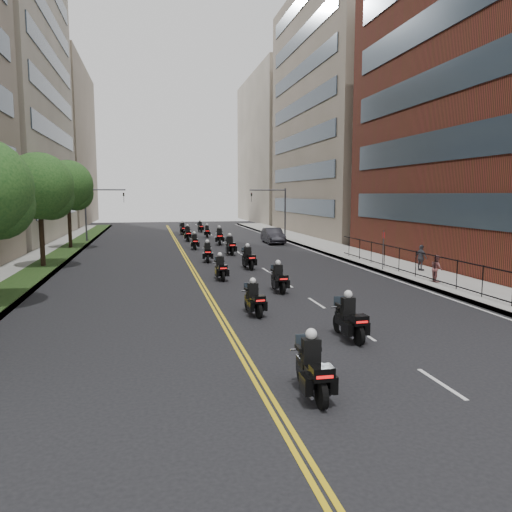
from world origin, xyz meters
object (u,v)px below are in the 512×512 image
at_px(motorcycle_13, 200,227).
at_px(parked_sedan, 273,236).
at_px(motorcycle_5, 248,259).
at_px(motorcycle_12, 183,229).
at_px(motorcycle_2, 254,300).
at_px(motorcycle_11, 207,232).
at_px(motorcycle_7, 230,246).
at_px(motorcycle_0, 312,370).
at_px(pedestrian_c, 421,258).
at_px(motorcycle_4, 220,269).
at_px(pedestrian_b, 437,268).
at_px(motorcycle_8, 195,242).
at_px(motorcycle_1, 349,320).
at_px(motorcycle_9, 219,237).
at_px(motorcycle_10, 188,234).
at_px(motorcycle_6, 208,253).
at_px(motorcycle_3, 279,279).

height_order(motorcycle_13, parked_sedan, motorcycle_13).
height_order(motorcycle_5, motorcycle_12, motorcycle_12).
bearing_deg(motorcycle_2, motorcycle_11, 80.11).
bearing_deg(motorcycle_7, motorcycle_2, -98.96).
xyz_separation_m(motorcycle_0, pedestrian_c, (12.89, 17.11, 0.30)).
height_order(motorcycle_2, motorcycle_13, motorcycle_13).
height_order(motorcycle_4, motorcycle_7, motorcycle_7).
distance_m(motorcycle_12, pedestrian_b, 38.99).
height_order(motorcycle_2, motorcycle_8, motorcycle_8).
height_order(motorcycle_7, motorcycle_12, motorcycle_7).
relative_size(motorcycle_11, pedestrian_c, 1.31).
relative_size(motorcycle_1, motorcycle_11, 1.07).
xyz_separation_m(motorcycle_9, motorcycle_13, (-0.22, 16.78, -0.10)).
bearing_deg(pedestrian_b, motorcycle_4, 80.81).
height_order(motorcycle_5, motorcycle_13, motorcycle_5).
height_order(motorcycle_10, motorcycle_11, motorcycle_10).
bearing_deg(motorcycle_1, motorcycle_6, 94.02).
relative_size(motorcycle_0, parked_sedan, 0.48).
xyz_separation_m(motorcycle_11, motorcycle_13, (0.01, 7.91, 0.02)).
distance_m(motorcycle_7, motorcycle_12, 21.65).
bearing_deg(motorcycle_9, motorcycle_1, -85.02).
distance_m(motorcycle_1, motorcycle_3, 8.61).
bearing_deg(parked_sedan, motorcycle_0, -101.51).
xyz_separation_m(motorcycle_8, motorcycle_12, (0.03, 16.78, 0.04)).
xyz_separation_m(motorcycle_7, motorcycle_10, (-2.49, 12.87, 0.01)).
relative_size(motorcycle_3, motorcycle_5, 0.96).
xyz_separation_m(motorcycle_4, motorcycle_9, (2.74, 20.19, 0.11)).
relative_size(motorcycle_9, pedestrian_b, 1.72).
height_order(motorcycle_1, motorcycle_3, motorcycle_1).
bearing_deg(pedestrian_b, motorcycle_12, 27.01).
height_order(motorcycle_0, parked_sedan, motorcycle_0).
bearing_deg(motorcycle_12, motorcycle_0, -96.52).
xyz_separation_m(motorcycle_4, motorcycle_13, (2.52, 36.97, 0.01)).
distance_m(motorcycle_3, motorcycle_4, 4.85).
distance_m(motorcycle_12, parked_sedan, 15.33).
relative_size(motorcycle_13, pedestrian_c, 1.35).
bearing_deg(pedestrian_b, motorcycle_9, 29.73).
xyz_separation_m(motorcycle_7, parked_sedan, (5.76, 8.56, 0.08)).
relative_size(motorcycle_2, motorcycle_12, 0.90).
bearing_deg(motorcycle_8, motorcycle_3, -83.47).
xyz_separation_m(motorcycle_6, motorcycle_8, (-0.18, 8.64, -0.01)).
bearing_deg(motorcycle_10, pedestrian_b, -69.66).
height_order(motorcycle_0, motorcycle_4, motorcycle_0).
bearing_deg(parked_sedan, motorcycle_3, -102.29).
bearing_deg(motorcycle_3, motorcycle_12, 92.25).
height_order(motorcycle_5, parked_sedan, motorcycle_5).
xyz_separation_m(motorcycle_2, motorcycle_4, (-0.16, 8.70, 0.02)).
height_order(motorcycle_9, parked_sedan, motorcycle_9).
distance_m(motorcycle_0, motorcycle_8, 33.73).
height_order(motorcycle_3, motorcycle_13, same).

